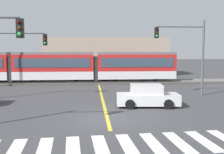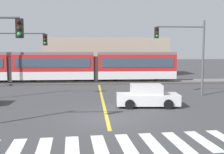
% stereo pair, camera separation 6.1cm
% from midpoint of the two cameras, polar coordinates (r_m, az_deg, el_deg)
% --- Properties ---
extents(ground_plane, '(200.00, 200.00, 0.00)m').
position_cam_midpoint_polar(ground_plane, '(15.96, -1.07, -8.44)').
color(ground_plane, '#3D3D3F').
extents(track_bed, '(120.00, 4.00, 0.18)m').
position_cam_midpoint_polar(track_bed, '(32.91, -2.85, -1.05)').
color(track_bed, '#4C4742').
rests_on(track_bed, ground).
extents(rail_near, '(120.00, 0.08, 0.10)m').
position_cam_midpoint_polar(rail_near, '(32.18, -2.81, -0.95)').
color(rail_near, '#939399').
rests_on(rail_near, track_bed).
extents(rail_far, '(120.00, 0.08, 0.10)m').
position_cam_midpoint_polar(rail_far, '(33.61, -2.89, -0.67)').
color(rail_far, '#939399').
rests_on(rail_far, track_bed).
extents(light_rail_tram, '(28.00, 2.64, 3.43)m').
position_cam_midpoint_polar(light_rail_tram, '(32.99, -11.71, 2.27)').
color(light_rail_tram, silver).
rests_on(light_rail_tram, track_bed).
extents(crosswalk_stripe_1, '(0.75, 2.83, 0.01)m').
position_cam_midpoint_polar(crosswalk_stripe_1, '(11.76, -19.20, -13.87)').
color(crosswalk_stripe_1, silver).
rests_on(crosswalk_stripe_1, ground).
extents(crosswalk_stripe_2, '(0.75, 2.83, 0.01)m').
position_cam_midpoint_polar(crosswalk_stripe_2, '(11.61, -13.70, -13.98)').
color(crosswalk_stripe_2, silver).
rests_on(crosswalk_stripe_2, ground).
extents(crosswalk_stripe_3, '(0.75, 2.83, 0.01)m').
position_cam_midpoint_polar(crosswalk_stripe_3, '(11.56, -8.10, -13.96)').
color(crosswalk_stripe_3, silver).
rests_on(crosswalk_stripe_3, ground).
extents(crosswalk_stripe_4, '(0.75, 2.83, 0.01)m').
position_cam_midpoint_polar(crosswalk_stripe_4, '(11.62, -2.50, -13.81)').
color(crosswalk_stripe_4, silver).
rests_on(crosswalk_stripe_4, ground).
extents(crosswalk_stripe_5, '(0.75, 2.83, 0.01)m').
position_cam_midpoint_polar(crosswalk_stripe_5, '(11.77, 2.99, -13.54)').
color(crosswalk_stripe_5, silver).
rests_on(crosswalk_stripe_5, ground).
extents(crosswalk_stripe_6, '(0.75, 2.83, 0.01)m').
position_cam_midpoint_polar(crosswalk_stripe_6, '(12.03, 8.27, -13.17)').
color(crosswalk_stripe_6, silver).
rests_on(crosswalk_stripe_6, ground).
extents(crosswalk_stripe_7, '(0.75, 2.83, 0.01)m').
position_cam_midpoint_polar(crosswalk_stripe_7, '(12.38, 13.27, -12.72)').
color(crosswalk_stripe_7, silver).
rests_on(crosswalk_stripe_7, ground).
extents(crosswalk_stripe_8, '(0.75, 2.83, 0.01)m').
position_cam_midpoint_polar(crosswalk_stripe_8, '(12.81, 17.95, -12.21)').
color(crosswalk_stripe_8, silver).
rests_on(crosswalk_stripe_8, ground).
extents(lane_centre_line, '(0.20, 17.69, 0.01)m').
position_cam_midpoint_polar(lane_centre_line, '(22.19, -2.05, -4.46)').
color(lane_centre_line, gold).
rests_on(lane_centre_line, ground).
extents(sedan_crossing, '(4.31, 2.14, 1.52)m').
position_cam_midpoint_polar(sedan_crossing, '(19.28, 7.12, -3.93)').
color(sedan_crossing, silver).
rests_on(sedan_crossing, ground).
extents(traffic_light_mid_right, '(4.25, 0.38, 6.30)m').
position_cam_midpoint_polar(traffic_light_mid_right, '(24.34, 14.90, 6.03)').
color(traffic_light_mid_right, '#515459').
rests_on(traffic_light_mid_right, ground).
extents(traffic_light_mid_left, '(4.25, 0.38, 5.60)m').
position_cam_midpoint_polar(traffic_light_mid_left, '(23.45, -19.52, 4.94)').
color(traffic_light_mid_left, '#515459').
rests_on(traffic_light_mid_left, ground).
extents(building_backdrop_far, '(18.29, 6.00, 5.64)m').
position_cam_midpoint_polar(building_backdrop_far, '(43.21, -1.34, 4.15)').
color(building_backdrop_far, tan).
rests_on(building_backdrop_far, ground).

